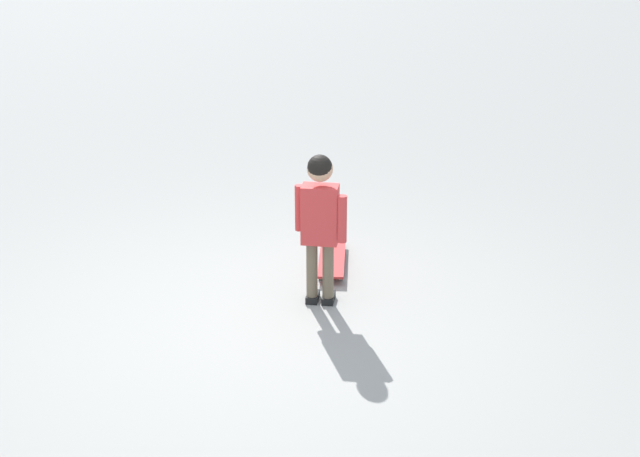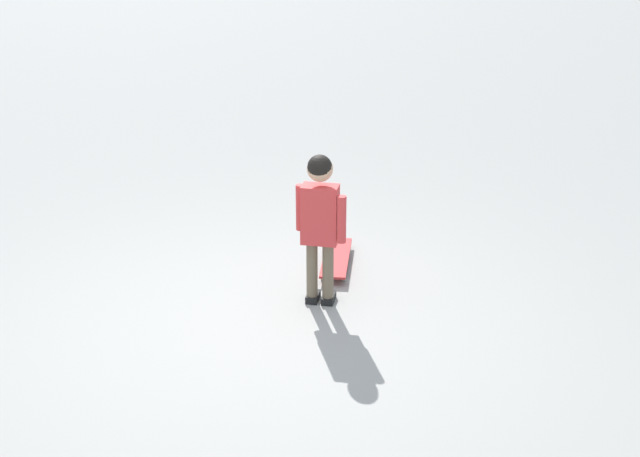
% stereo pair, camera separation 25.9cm
% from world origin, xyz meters
% --- Properties ---
extents(ground_plane, '(50.00, 50.00, 0.00)m').
position_xyz_m(ground_plane, '(0.00, 0.00, 0.00)').
color(ground_plane, gray).
extents(child_person, '(0.39, 0.28, 1.06)m').
position_xyz_m(child_person, '(-0.09, 0.55, 0.66)').
color(child_person, brown).
rests_on(child_person, ground).
extents(skateboard, '(0.67, 0.61, 0.07)m').
position_xyz_m(skateboard, '(-0.52, 1.00, 0.06)').
color(skateboard, '#B22D2D').
rests_on(skateboard, ground).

